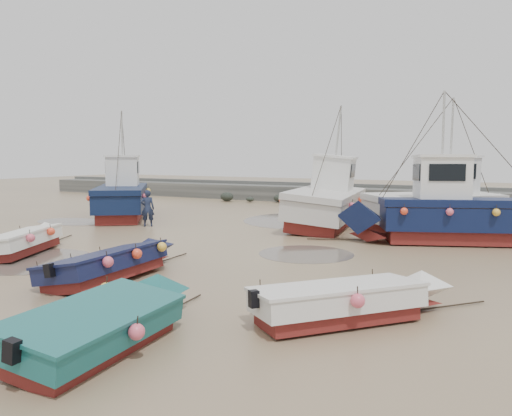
# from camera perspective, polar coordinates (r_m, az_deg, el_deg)

# --- Properties ---
(ground) EXTENTS (120.00, 120.00, 0.00)m
(ground) POSITION_cam_1_polar(r_m,az_deg,el_deg) (18.70, -10.04, -5.25)
(ground) COLOR #96815C
(ground) RESTS_ON ground
(seawall) EXTENTS (60.00, 4.92, 1.50)m
(seawall) POSITION_cam_1_polar(r_m,az_deg,el_deg) (38.25, 10.67, 1.41)
(seawall) COLOR #63635E
(seawall) RESTS_ON ground
(puddle_a) EXTENTS (5.10, 5.10, 0.01)m
(puddle_a) POSITION_cam_1_polar(r_m,az_deg,el_deg) (19.13, -24.71, -5.45)
(puddle_a) COLOR #5B5249
(puddle_a) RESTS_ON ground
(puddle_b) EXTENTS (3.52, 3.52, 0.01)m
(puddle_b) POSITION_cam_1_polar(r_m,az_deg,el_deg) (18.61, 5.74, -5.23)
(puddle_b) COLOR #5B5249
(puddle_b) RESTS_ON ground
(puddle_c) EXTENTS (4.26, 4.26, 0.01)m
(puddle_c) POSITION_cam_1_polar(r_m,az_deg,el_deg) (29.30, -20.37, -1.46)
(puddle_c) COLOR #5B5249
(puddle_c) RESTS_ON ground
(puddle_d) EXTENTS (6.65, 6.65, 0.01)m
(puddle_d) POSITION_cam_1_polar(r_m,az_deg,el_deg) (28.19, 5.47, -1.39)
(puddle_d) COLOR #5B5249
(puddle_d) RESTS_ON ground
(dinghy_0) EXTENTS (3.17, 5.88, 1.43)m
(dinghy_0) POSITION_cam_1_polar(r_m,az_deg,el_deg) (20.58, -24.69, -3.14)
(dinghy_0) COLOR maroon
(dinghy_0) RESTS_ON ground
(dinghy_1) EXTENTS (2.32, 6.26, 1.43)m
(dinghy_1) POSITION_cam_1_polar(r_m,az_deg,el_deg) (15.43, -15.74, -5.72)
(dinghy_1) COLOR maroon
(dinghy_1) RESTS_ON ground
(dinghy_2) EXTENTS (2.24, 5.87, 1.43)m
(dinghy_2) POSITION_cam_1_polar(r_m,az_deg,el_deg) (10.13, -16.80, -11.89)
(dinghy_2) COLOR maroon
(dinghy_2) RESTS_ON ground
(dinghy_3) EXTENTS (4.54, 4.98, 1.43)m
(dinghy_3) POSITION_cam_1_polar(r_m,az_deg,el_deg) (11.28, 10.99, -9.91)
(dinghy_3) COLOR maroon
(dinghy_3) RESTS_ON ground
(cabin_boat_0) EXTENTS (7.43, 9.05, 6.22)m
(cabin_boat_0) POSITION_cam_1_polar(r_m,az_deg,el_deg) (30.55, -15.01, 1.50)
(cabin_boat_0) COLOR maroon
(cabin_boat_0) RESTS_ON ground
(cabin_boat_1) EXTENTS (4.16, 11.47, 6.22)m
(cabin_boat_1) POSITION_cam_1_polar(r_m,az_deg,el_deg) (26.54, 8.15, 0.93)
(cabin_boat_1) COLOR maroon
(cabin_boat_1) RESTS_ON ground
(cabin_boat_2) EXTENTS (9.52, 5.05, 6.22)m
(cabin_boat_2) POSITION_cam_1_polar(r_m,az_deg,el_deg) (22.07, 21.08, -0.29)
(cabin_boat_2) COLOR maroon
(cabin_boat_2) RESTS_ON ground
(cabin_boat_3) EXTENTS (7.66, 7.13, 6.22)m
(cabin_boat_3) POSITION_cam_1_polar(r_m,az_deg,el_deg) (24.83, 20.68, 0.43)
(cabin_boat_3) COLOR maroon
(cabin_boat_3) RESTS_ON ground
(person) EXTENTS (0.82, 0.78, 1.88)m
(person) POSITION_cam_1_polar(r_m,az_deg,el_deg) (26.21, -12.24, -2.07)
(person) COLOR #1A223B
(person) RESTS_ON ground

